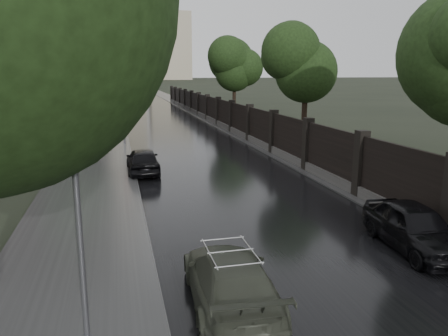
% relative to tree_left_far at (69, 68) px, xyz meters
% --- Properties ---
extents(road, '(8.00, 420.00, 0.02)m').
position_rel_tree_left_far_xyz_m(road, '(8.00, 160.00, -5.23)').
color(road, black).
rests_on(road, ground).
extents(sidewalk_left, '(4.00, 420.00, 0.16)m').
position_rel_tree_left_far_xyz_m(sidewalk_left, '(2.00, 160.00, -5.16)').
color(sidewalk_left, '#2D2D2D').
rests_on(sidewalk_left, ground).
extents(verge_right, '(3.00, 420.00, 0.08)m').
position_rel_tree_left_far_xyz_m(verge_right, '(13.50, 160.00, -5.20)').
color(verge_right, '#2D2D2D').
rests_on(verge_right, ground).
extents(fence_right, '(0.45, 75.72, 2.70)m').
position_rel_tree_left_far_xyz_m(fence_right, '(12.60, 2.01, -4.23)').
color(fence_right, '#383533').
rests_on(fence_right, ground).
extents(tree_left_far, '(4.25, 4.25, 7.39)m').
position_rel_tree_left_far_xyz_m(tree_left_far, '(0.00, 0.00, 0.00)').
color(tree_left_far, black).
rests_on(tree_left_far, ground).
extents(tree_right_b, '(4.08, 4.08, 7.01)m').
position_rel_tree_left_far_xyz_m(tree_right_b, '(15.50, -8.00, -0.29)').
color(tree_right_b, black).
rests_on(tree_right_b, ground).
extents(tree_right_c, '(4.08, 4.08, 7.01)m').
position_rel_tree_left_far_xyz_m(tree_right_c, '(15.50, 10.00, -0.29)').
color(tree_right_c, black).
rests_on(tree_right_c, ground).
extents(lamp_post, '(0.25, 0.12, 5.11)m').
position_rel_tree_left_far_xyz_m(lamp_post, '(2.60, -28.50, -2.57)').
color(lamp_post, '#59595E').
rests_on(lamp_post, ground).
extents(traffic_light, '(0.16, 0.32, 4.00)m').
position_rel_tree_left_far_xyz_m(traffic_light, '(3.70, -5.01, -2.84)').
color(traffic_light, '#59595E').
rests_on(traffic_light, ground).
extents(stalinist_tower, '(92.00, 30.00, 159.00)m').
position_rel_tree_left_far_xyz_m(stalinist_tower, '(8.00, 270.00, 33.14)').
color(stalinist_tower, tan).
rests_on(stalinist_tower, ground).
extents(volga_sedan, '(1.96, 4.31, 1.22)m').
position_rel_tree_left_far_xyz_m(volga_sedan, '(5.41, -26.96, -4.63)').
color(volga_sedan, '#3F4436').
rests_on(volga_sedan, ground).
extents(hatchback_left, '(1.54, 3.83, 1.30)m').
position_rel_tree_left_far_xyz_m(hatchback_left, '(4.40, -13.73, -4.59)').
color(hatchback_left, black).
rests_on(hatchback_left, ground).
extents(car_right_near, '(1.90, 4.03, 1.33)m').
position_rel_tree_left_far_xyz_m(car_right_near, '(11.25, -25.19, -4.58)').
color(car_right_near, black).
rests_on(car_right_near, ground).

